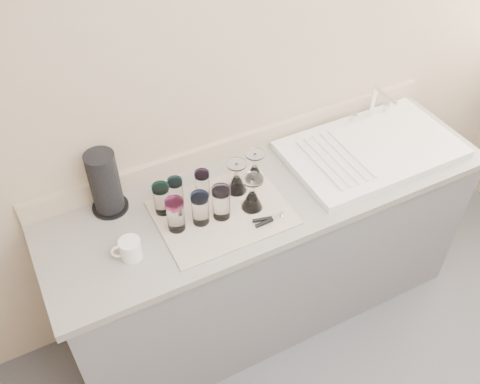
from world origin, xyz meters
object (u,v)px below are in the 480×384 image
sink_unit (371,149)px  tumbler_purple (202,184)px  tumbler_blue (200,208)px  tumbler_teal (162,199)px  white_mug (130,249)px  paper_towel_roll (105,183)px  goblet_back_right (255,171)px  goblet_front_left (252,198)px  tumbler_cyan (176,192)px  tumbler_lavender (221,202)px  goblet_back_left (237,181)px  tumbler_magenta (176,215)px  can_opener (269,219)px

sink_unit → tumbler_purple: size_ratio=6.31×
tumbler_blue → tumbler_teal: bearing=132.7°
white_mug → paper_towel_roll: paper_towel_roll is taller
goblet_back_right → goblet_front_left: size_ratio=0.94×
tumbler_cyan → tumbler_lavender: (0.14, -0.16, 0.01)m
tumbler_blue → tumbler_purple: bearing=62.7°
tumbler_teal → tumbler_purple: bearing=3.0°
goblet_back_left → tumbler_blue: bearing=-155.4°
tumbler_teal → paper_towel_roll: paper_towel_roll is taller
tumbler_magenta → tumbler_blue: tumbler_magenta is taller
tumbler_lavender → goblet_back_right: size_ratio=1.00×
tumbler_magenta → can_opener: size_ratio=1.14×
can_opener → paper_towel_roll: paper_towel_roll is taller
tumbler_teal → can_opener: size_ratio=1.07×
sink_unit → can_opener: size_ratio=6.15×
tumbler_purple → tumbler_teal: bearing=-177.0°
tumbler_purple → white_mug: tumbler_purple is taller
tumbler_blue → can_opener: 0.29m
sink_unit → goblet_back_left: (-0.70, 0.05, 0.04)m
white_mug → tumbler_purple: bearing=24.5°
tumbler_lavender → can_opener: bearing=-36.1°
goblet_front_left → paper_towel_roll: bearing=152.5°
tumbler_teal → tumbler_magenta: 0.12m
tumbler_lavender → white_mug: bearing=-175.8°
sink_unit → goblet_front_left: (-0.68, -0.07, 0.04)m
tumbler_teal → tumbler_cyan: tumbler_teal is taller
goblet_back_right → tumbler_teal: bearing=179.3°
sink_unit → paper_towel_roll: (-1.22, 0.21, 0.12)m
sink_unit → goblet_back_right: 0.60m
tumbler_purple → goblet_back_right: 0.25m
goblet_back_left → sink_unit: bearing=-4.1°
tumbler_blue → goblet_back_left: 0.24m
goblet_back_right → white_mug: goblet_back_right is taller
white_mug → paper_towel_roll: size_ratio=0.44×
tumbler_magenta → goblet_back_right: 0.44m
tumbler_teal → tumbler_lavender: 0.25m
sink_unit → tumbler_cyan: 0.97m
tumbler_lavender → sink_unit: bearing=4.1°
goblet_front_left → tumbler_magenta: bearing=173.9°
tumbler_magenta → can_opener: (0.35, -0.14, -0.07)m
tumbler_blue → white_mug: size_ratio=1.16×
tumbler_blue → can_opener: tumbler_blue is taller
tumbler_teal → tumbler_blue: bearing=-47.3°
goblet_front_left → tumbler_lavender: bearing=174.7°
can_opener → tumbler_blue: bearing=153.0°
tumbler_purple → tumbler_blue: bearing=-117.3°
goblet_front_left → paper_towel_roll: 0.61m
goblet_back_left → can_opener: bearing=-81.2°
sink_unit → tumbler_cyan: sink_unit is taller
tumbler_teal → goblet_front_left: 0.38m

